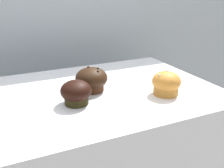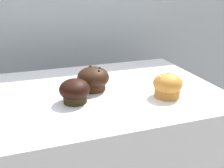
% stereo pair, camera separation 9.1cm
% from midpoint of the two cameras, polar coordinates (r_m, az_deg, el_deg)
% --- Properties ---
extents(wall_back, '(3.20, 0.10, 1.80)m').
position_cam_midpoint_polar(wall_back, '(1.53, -15.34, 5.57)').
color(wall_back, '#A8B2B7').
rests_on(wall_back, ground).
extents(muffin_front_center, '(0.10, 0.10, 0.09)m').
position_cam_midpoint_polar(muffin_front_center, '(0.94, 9.04, 0.04)').
color(muffin_front_center, '#C98332').
rests_on(muffin_front_center, display_counter).
extents(muffin_back_left, '(0.10, 0.10, 0.08)m').
position_cam_midpoint_polar(muffin_back_left, '(0.87, -10.82, -1.91)').
color(muffin_back_left, '#2D2610').
rests_on(muffin_back_left, display_counter).
extents(muffin_back_right, '(0.12, 0.12, 0.09)m').
position_cam_midpoint_polar(muffin_back_right, '(0.97, -7.18, 0.89)').
color(muffin_back_right, '#462615').
rests_on(muffin_back_right, display_counter).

